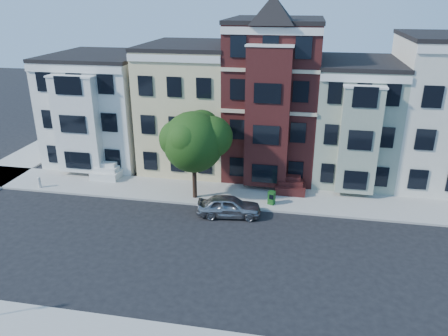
% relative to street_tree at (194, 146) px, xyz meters
% --- Properties ---
extents(ground, '(120.00, 120.00, 0.00)m').
position_rel_street_tree_xyz_m(ground, '(4.86, -7.06, -4.10)').
color(ground, black).
extents(far_sidewalk, '(60.00, 4.00, 0.15)m').
position_rel_street_tree_xyz_m(far_sidewalk, '(4.86, 0.94, -4.02)').
color(far_sidewalk, '#9E9B93').
rests_on(far_sidewalk, ground).
extents(house_white, '(8.00, 9.00, 9.00)m').
position_rel_street_tree_xyz_m(house_white, '(-10.14, 7.44, 0.40)').
color(house_white, silver).
rests_on(house_white, ground).
extents(house_yellow, '(7.00, 9.00, 10.00)m').
position_rel_street_tree_xyz_m(house_yellow, '(-2.14, 7.44, 0.90)').
color(house_yellow, beige).
rests_on(house_yellow, ground).
extents(house_brown, '(7.00, 9.00, 12.00)m').
position_rel_street_tree_xyz_m(house_brown, '(4.86, 7.44, 1.90)').
color(house_brown, '#3B1312').
rests_on(house_brown, ground).
extents(house_green, '(6.00, 9.00, 9.00)m').
position_rel_street_tree_xyz_m(house_green, '(11.36, 7.44, 0.40)').
color(house_green, gray).
rests_on(house_green, ground).
extents(house_cream, '(8.00, 9.00, 11.00)m').
position_rel_street_tree_xyz_m(house_cream, '(18.36, 7.44, 1.40)').
color(house_cream, beige).
rests_on(house_cream, ground).
extents(street_tree, '(8.75, 8.75, 7.90)m').
position_rel_street_tree_xyz_m(street_tree, '(0.00, 0.00, 0.00)').
color(street_tree, '#224714').
rests_on(street_tree, far_sidewalk).
extents(parked_car, '(4.44, 2.22, 1.45)m').
position_rel_street_tree_xyz_m(parked_car, '(2.90, -2.13, -3.37)').
color(parked_car, gray).
rests_on(parked_car, ground).
extents(newspaper_box, '(0.55, 0.52, 0.98)m').
position_rel_street_tree_xyz_m(newspaper_box, '(5.60, -0.10, -3.46)').
color(newspaper_box, '#1B571D').
rests_on(newspaper_box, far_sidewalk).
extents(fire_hydrant, '(0.27, 0.27, 0.69)m').
position_rel_street_tree_xyz_m(fire_hydrant, '(-12.14, -0.56, -3.60)').
color(fire_hydrant, beige).
rests_on(fire_hydrant, far_sidewalk).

